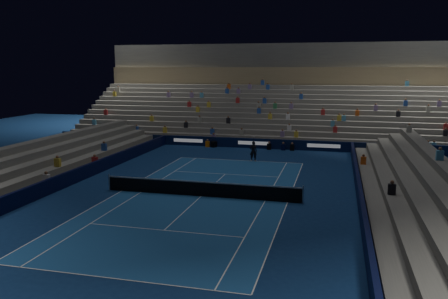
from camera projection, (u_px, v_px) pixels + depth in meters
ground at (201, 196)px, 28.97m from camera, size 90.00×90.00×0.00m
court_surface at (201, 196)px, 28.97m from camera, size 10.97×23.77×0.01m
sponsor_barrier_far at (254, 143)px, 46.55m from camera, size 44.00×0.25×1.00m
sponsor_barrier_east at (360, 199)px, 26.56m from camera, size 0.25×37.00×1.00m
sponsor_barrier_west at (65, 180)px, 31.20m from camera, size 0.25×37.00×1.00m
grandstand_main at (268, 108)px, 55.03m from camera, size 44.00×15.20×11.20m
grandstand_east at (425, 196)px, 25.66m from camera, size 5.00×37.00×2.50m
grandstand_west at (21, 171)px, 31.95m from camera, size 5.00×37.00×2.50m
tennis_net at (201, 189)px, 28.88m from camera, size 12.90×0.10×1.10m
tennis_player at (253, 151)px, 39.90m from camera, size 0.72×0.56×1.77m
broadcast_camera at (214, 144)px, 47.15m from camera, size 0.63×0.99×0.61m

